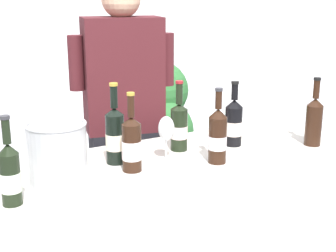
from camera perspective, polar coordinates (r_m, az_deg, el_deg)
wall_back at (r=4.50m, az=-16.27°, el=11.89°), size 8.00×0.10×2.80m
counter at (r=2.36m, az=0.44°, el=-14.43°), size 1.83×0.61×0.93m
wine_bottle_0 at (r=2.07m, az=-6.30°, el=-1.07°), size 0.08×0.08×0.35m
wine_bottle_1 at (r=2.08m, az=5.90°, el=-1.16°), size 0.08×0.08×0.33m
wine_bottle_2 at (r=2.24m, az=1.32°, el=-0.02°), size 0.08×0.08×0.33m
wine_bottle_3 at (r=1.75m, az=-18.21°, el=-5.39°), size 0.07×0.07×0.32m
wine_bottle_4 at (r=2.41m, az=16.91°, el=0.71°), size 0.08×0.08×0.33m
wine_bottle_5 at (r=2.33m, az=7.78°, el=0.42°), size 0.08×0.08×0.31m
wine_bottle_6 at (r=1.98m, az=-4.32°, el=-2.16°), size 0.08×0.08×0.33m
wine_glass at (r=2.10m, az=-0.21°, el=-0.53°), size 0.08×0.08×0.20m
ice_bucket at (r=1.90m, az=-12.97°, el=-3.09°), size 0.23×0.23×0.24m
person_server at (r=2.73m, az=-5.18°, el=-1.61°), size 0.57×0.32×1.72m
potted_shrub at (r=3.41m, az=-1.39°, el=-0.05°), size 0.55×0.64×1.17m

